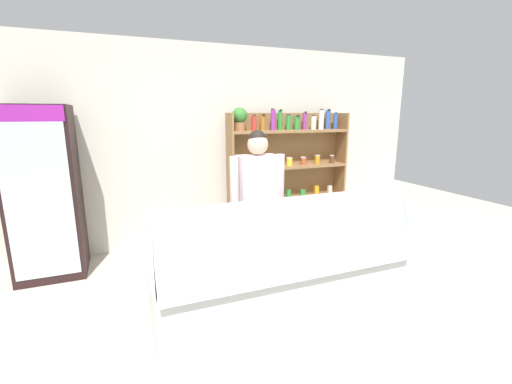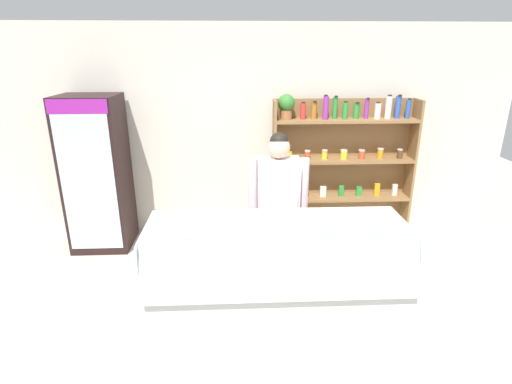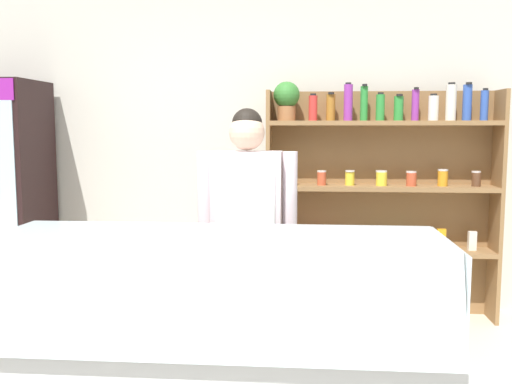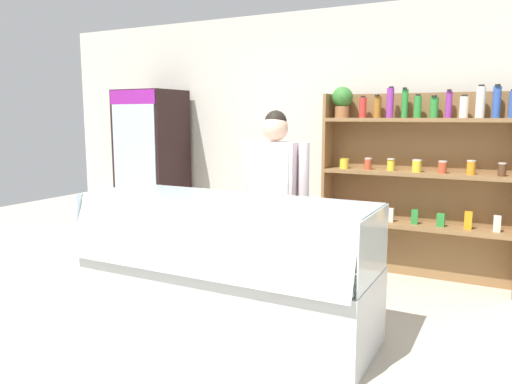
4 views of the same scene
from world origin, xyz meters
name	(u,v)px [view 1 (image 1 of 4)]	position (x,y,z in m)	size (l,w,h in m)	color
ground_plane	(271,325)	(0.00, 0.00, 0.00)	(12.00, 12.00, 0.00)	beige
back_wall	(204,147)	(0.00, 2.29, 1.35)	(6.80, 0.10, 2.70)	beige
drinks_fridge	(44,193)	(-1.90, 1.84, 0.95)	(0.69, 0.64, 1.89)	black
shelving_unit	(285,166)	(1.13, 2.02, 1.05)	(1.81, 0.29, 1.88)	olive
deli_display_case	(278,283)	(0.13, 0.14, 0.31)	(2.21, 0.81, 1.01)	silver
shop_clerk	(258,195)	(0.21, 0.83, 0.97)	(0.60, 0.25, 1.64)	#4C4233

